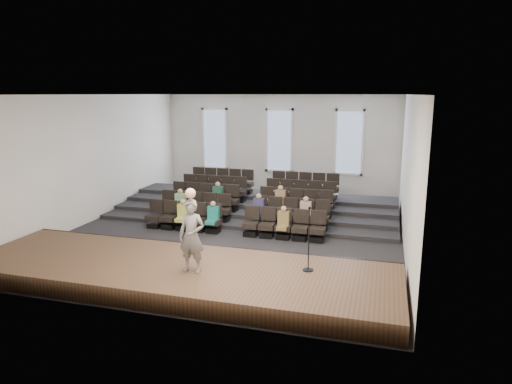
# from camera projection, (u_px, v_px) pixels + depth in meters

# --- Properties ---
(ground) EXTENTS (14.00, 14.00, 0.00)m
(ground) POSITION_uv_depth(u_px,v_px,m) (237.00, 230.00, 17.23)
(ground) COLOR black
(ground) RESTS_ON ground
(ceiling) EXTENTS (12.00, 14.00, 0.02)m
(ceiling) POSITION_uv_depth(u_px,v_px,m) (236.00, 94.00, 16.17)
(ceiling) COLOR white
(ceiling) RESTS_ON ground
(wall_back) EXTENTS (12.00, 0.04, 5.00)m
(wall_back) POSITION_uv_depth(u_px,v_px,m) (279.00, 144.00, 23.30)
(wall_back) COLOR white
(wall_back) RESTS_ON ground
(wall_front) EXTENTS (12.00, 0.04, 5.00)m
(wall_front) POSITION_uv_depth(u_px,v_px,m) (137.00, 210.00, 10.10)
(wall_front) COLOR white
(wall_front) RESTS_ON ground
(wall_left) EXTENTS (0.04, 14.00, 5.00)m
(wall_left) POSITION_uv_depth(u_px,v_px,m) (94.00, 158.00, 18.31)
(wall_left) COLOR white
(wall_left) RESTS_ON ground
(wall_right) EXTENTS (0.04, 14.00, 5.00)m
(wall_right) POSITION_uv_depth(u_px,v_px,m) (409.00, 172.00, 15.09)
(wall_right) COLOR white
(wall_right) RESTS_ON ground
(stage) EXTENTS (11.80, 3.60, 0.50)m
(stage) POSITION_uv_depth(u_px,v_px,m) (178.00, 273.00, 12.38)
(stage) COLOR #4C3520
(stage) RESTS_ON ground
(stage_lip) EXTENTS (11.80, 0.06, 0.52)m
(stage_lip) POSITION_uv_depth(u_px,v_px,m) (203.00, 252.00, 14.05)
(stage_lip) COLOR black
(stage_lip) RESTS_ON ground
(risers) EXTENTS (11.80, 4.80, 0.60)m
(risers) POSITION_uv_depth(u_px,v_px,m) (259.00, 205.00, 20.17)
(risers) COLOR black
(risers) RESTS_ON ground
(seating_rows) EXTENTS (6.80, 4.70, 1.67)m
(seating_rows) POSITION_uv_depth(u_px,v_px,m) (249.00, 203.00, 18.53)
(seating_rows) COLOR black
(seating_rows) RESTS_ON ground
(windows) EXTENTS (8.44, 0.10, 3.24)m
(windows) POSITION_uv_depth(u_px,v_px,m) (279.00, 140.00, 23.19)
(windows) COLOR white
(windows) RESTS_ON wall_back
(audience) EXTENTS (5.45, 2.64, 1.10)m
(audience) POSITION_uv_depth(u_px,v_px,m) (239.00, 207.00, 17.36)
(audience) COLOR #BCC64F
(audience) RESTS_ON seating_rows
(speaker) EXTENTS (0.71, 0.47, 1.91)m
(speaker) POSITION_uv_depth(u_px,v_px,m) (192.00, 236.00, 11.68)
(speaker) COLOR slate
(speaker) RESTS_ON stage
(mic_stand) EXTENTS (0.29, 0.29, 1.72)m
(mic_stand) POSITION_uv_depth(u_px,v_px,m) (308.00, 252.00, 11.83)
(mic_stand) COLOR black
(mic_stand) RESTS_ON stage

